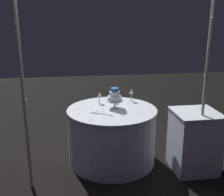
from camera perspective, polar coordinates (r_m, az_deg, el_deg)
name	(u,v)px	position (r m, az deg, el deg)	size (l,w,h in m)	color
ground_plane	(112,160)	(3.87, 0.00, -12.92)	(12.00, 12.00, 0.00)	black
decorative_arch	(119,61)	(2.92, 1.41, 7.89)	(2.08, 0.06, 2.23)	#B7B29E
main_table	(112,135)	(3.70, 0.00, -7.84)	(1.19, 1.19, 0.75)	silver
side_table	(194,141)	(3.64, 16.90, -8.66)	(0.55, 0.55, 0.78)	silver
tiered_cake	(115,97)	(3.56, 0.54, 0.29)	(0.22, 0.22, 0.28)	silver
wine_glass_0	(100,95)	(3.77, -2.65, 0.62)	(0.06, 0.06, 0.17)	silver
wine_glass_1	(132,92)	(3.88, 4.18, 1.33)	(0.07, 0.07, 0.19)	silver
wine_glass_2	(117,92)	(3.95, 1.09, 1.22)	(0.06, 0.06, 0.15)	silver
wine_glass_3	(114,94)	(3.82, 0.39, 0.94)	(0.06, 0.06, 0.17)	silver
cake_knife	(100,114)	(3.38, -2.50, -3.30)	(0.27, 0.16, 0.01)	silver
rose_petal_0	(91,120)	(3.19, -4.52, -4.61)	(0.04, 0.03, 0.00)	#EA6B84
rose_petal_1	(123,116)	(3.32, 2.32, -3.73)	(0.03, 0.02, 0.00)	#EA6B84
rose_petal_2	(112,116)	(3.29, -0.02, -3.89)	(0.03, 0.02, 0.00)	#EA6B84
rose_petal_3	(103,109)	(3.55, -1.99, -2.40)	(0.03, 0.02, 0.00)	#EA6B84
rose_petal_4	(136,114)	(3.38, 5.00, -3.42)	(0.03, 0.02, 0.00)	#EA6B84
rose_petal_5	(111,103)	(3.81, -0.19, -1.09)	(0.04, 0.03, 0.00)	#EA6B84
rose_petal_6	(77,109)	(3.58, -7.46, -2.38)	(0.03, 0.02, 0.00)	#EA6B84
rose_petal_7	(103,112)	(3.45, -1.91, -2.96)	(0.03, 0.02, 0.00)	#EA6B84
rose_petal_8	(140,112)	(3.45, 5.86, -3.02)	(0.03, 0.02, 0.00)	#EA6B84
rose_petal_9	(118,98)	(4.07, 1.35, 0.03)	(0.04, 0.03, 0.00)	#EA6B84
rose_petal_10	(91,108)	(3.59, -4.45, -2.22)	(0.03, 0.02, 0.00)	#EA6B84
rose_petal_11	(81,108)	(3.61, -6.63, -2.15)	(0.03, 0.02, 0.00)	#EA6B84
rose_petal_12	(97,111)	(3.49, -3.13, -2.74)	(0.03, 0.02, 0.00)	#EA6B84
rose_petal_13	(98,102)	(3.88, -2.99, -0.77)	(0.03, 0.02, 0.00)	#EA6B84
rose_petal_14	(104,105)	(3.73, -1.66, -1.46)	(0.03, 0.02, 0.00)	#EA6B84
rose_petal_15	(79,114)	(3.40, -7.02, -3.35)	(0.03, 0.02, 0.00)	#EA6B84
rose_petal_16	(128,103)	(3.80, 3.40, -1.15)	(0.02, 0.02, 0.00)	#EA6B84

